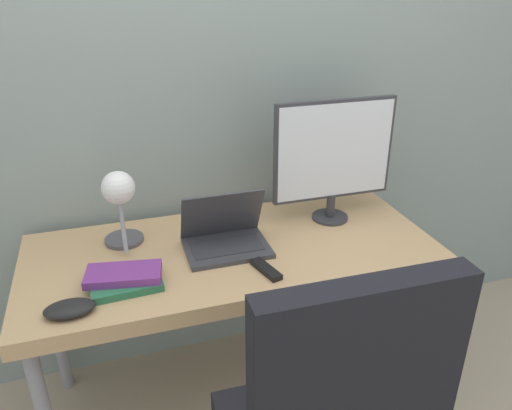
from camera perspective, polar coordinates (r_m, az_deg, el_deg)
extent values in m
cube|color=gray|center=(2.09, -6.03, 13.86)|extent=(8.00, 0.05, 2.60)
cube|color=tan|center=(1.92, -2.71, -5.58)|extent=(1.54, 0.68, 0.06)
cylinder|color=gray|center=(2.20, 18.39, -14.46)|extent=(0.05, 0.05, 0.69)
cylinder|color=gray|center=(2.34, -21.94, -12.45)|extent=(0.05, 0.05, 0.69)
cylinder|color=gray|center=(2.58, 11.34, -7.16)|extent=(0.05, 0.05, 0.69)
cube|color=#38383D|center=(1.88, -3.34, -4.93)|extent=(0.31, 0.23, 0.02)
cube|color=#2D2D33|center=(1.88, -3.35, -4.67)|extent=(0.26, 0.14, 0.00)
cube|color=#38383D|center=(1.89, -3.92, -1.05)|extent=(0.31, 0.10, 0.21)
cube|color=silver|center=(1.89, -3.91, -1.10)|extent=(0.28, 0.09, 0.18)
cylinder|color=#333338|center=(2.14, 8.44, -1.37)|extent=(0.15, 0.15, 0.01)
cylinder|color=#333338|center=(2.11, 8.53, -0.02)|extent=(0.04, 0.04, 0.10)
cube|color=#333338|center=(2.03, 8.91, 6.22)|extent=(0.51, 0.02, 0.41)
cube|color=silver|center=(2.02, 9.06, 6.11)|extent=(0.48, 0.00, 0.38)
cylinder|color=#4C4C51|center=(2.01, -14.81, -3.82)|extent=(0.15, 0.15, 0.02)
cylinder|color=#99999E|center=(1.89, -15.14, -1.02)|extent=(0.02, 0.14, 0.27)
sphere|color=white|center=(1.78, -15.47, 1.92)|extent=(0.12, 0.12, 0.12)
cube|color=black|center=(1.23, 11.34, -20.81)|extent=(0.50, 0.08, 0.62)
cube|color=#286B47|center=(1.73, -14.68, -8.56)|extent=(0.24, 0.17, 0.03)
cube|color=#753384|center=(1.73, -14.90, -7.65)|extent=(0.26, 0.17, 0.03)
cube|color=black|center=(1.75, 1.16, -7.37)|extent=(0.08, 0.15, 0.02)
ellipsoid|color=black|center=(1.65, -20.54, -11.02)|extent=(0.15, 0.09, 0.04)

